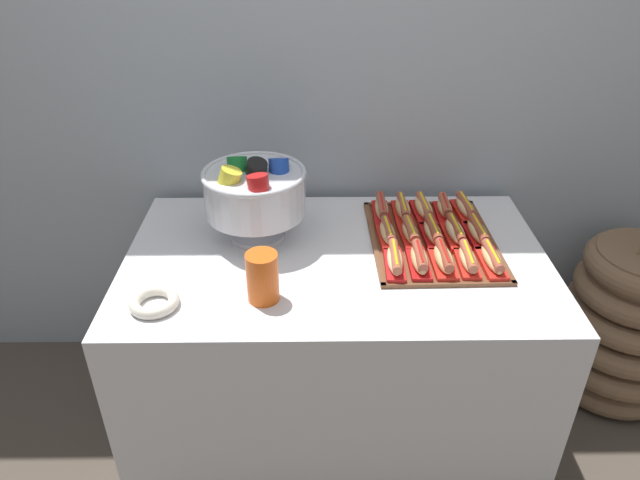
{
  "coord_description": "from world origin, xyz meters",
  "views": [
    {
      "loc": [
        -0.07,
        -1.56,
        1.76
      ],
      "look_at": [
        -0.05,
        -0.02,
        0.82
      ],
      "focal_mm": 32.45,
      "sensor_mm": 36.0,
      "label": 1
    }
  ],
  "objects": [
    {
      "name": "hot_dog_3",
      "position": [
        0.4,
        -0.08,
        0.79
      ],
      "size": [
        0.06,
        0.17,
        0.06
      ],
      "color": "red",
      "rests_on": "serving_tray"
    },
    {
      "name": "punch_bowl",
      "position": [
        -0.26,
        0.12,
        0.92
      ],
      "size": [
        0.34,
        0.34,
        0.29
      ],
      "color": "silver",
      "rests_on": "buffet_table"
    },
    {
      "name": "cup_stack",
      "position": [
        -0.22,
        -0.23,
        0.83
      ],
      "size": [
        0.09,
        0.09,
        0.15
      ],
      "color": "#EA5B19",
      "rests_on": "buffet_table"
    },
    {
      "name": "hot_dog_8",
      "position": [
        0.4,
        0.08,
        0.79
      ],
      "size": [
        0.07,
        0.18,
        0.06
      ],
      "color": "red",
      "rests_on": "serving_tray"
    },
    {
      "name": "hot_dog_0",
      "position": [
        0.17,
        -0.09,
        0.79
      ],
      "size": [
        0.06,
        0.18,
        0.06
      ],
      "color": "red",
      "rests_on": "serving_tray"
    },
    {
      "name": "hot_dog_4",
      "position": [
        0.47,
        -0.08,
        0.79
      ],
      "size": [
        0.07,
        0.18,
        0.06
      ],
      "color": "red",
      "rests_on": "serving_tray"
    },
    {
      "name": "ground_plane",
      "position": [
        0.0,
        0.0,
        0.0
      ],
      "size": [
        10.0,
        10.0,
        0.0
      ],
      "primitive_type": "plane",
      "color": "#4C4238"
    },
    {
      "name": "hot_dog_6",
      "position": [
        0.25,
        0.08,
        0.79
      ],
      "size": [
        0.07,
        0.16,
        0.06
      ],
      "color": "red",
      "rests_on": "serving_tray"
    },
    {
      "name": "back_wall",
      "position": [
        0.0,
        0.5,
        1.3
      ],
      "size": [
        6.0,
        0.1,
        2.6
      ],
      "primitive_type": "cube",
      "color": "#9EA8B2",
      "rests_on": "ground_plane"
    },
    {
      "name": "hot_dog_9",
      "position": [
        0.47,
        0.08,
        0.79
      ],
      "size": [
        0.07,
        0.18,
        0.06
      ],
      "color": "#B21414",
      "rests_on": "serving_tray"
    },
    {
      "name": "serving_tray",
      "position": [
        0.32,
        0.08,
        0.76
      ],
      "size": [
        0.41,
        0.53,
        0.01
      ],
      "color": "brown",
      "rests_on": "buffet_table"
    },
    {
      "name": "buffet_table",
      "position": [
        0.0,
        0.0,
        0.4
      ],
      "size": [
        1.36,
        0.82,
        0.75
      ],
      "color": "silver",
      "rests_on": "ground_plane"
    },
    {
      "name": "hot_dog_14",
      "position": [
        0.47,
        0.25,
        0.79
      ],
      "size": [
        0.08,
        0.19,
        0.06
      ],
      "color": "red",
      "rests_on": "serving_tray"
    },
    {
      "name": "hot_dog_5",
      "position": [
        0.17,
        0.08,
        0.79
      ],
      "size": [
        0.07,
        0.17,
        0.06
      ],
      "color": "red",
      "rests_on": "serving_tray"
    },
    {
      "name": "hot_dog_7",
      "position": [
        0.32,
        0.08,
        0.79
      ],
      "size": [
        0.07,
        0.18,
        0.06
      ],
      "color": "#B21414",
      "rests_on": "serving_tray"
    },
    {
      "name": "hot_dog_12",
      "position": [
        0.32,
        0.25,
        0.79
      ],
      "size": [
        0.08,
        0.18,
        0.06
      ],
      "color": "red",
      "rests_on": "serving_tray"
    },
    {
      "name": "hot_dog_1",
      "position": [
        0.25,
        -0.08,
        0.79
      ],
      "size": [
        0.06,
        0.17,
        0.06
      ],
      "color": "#B21414",
      "rests_on": "serving_tray"
    },
    {
      "name": "hot_dog_13",
      "position": [
        0.39,
        0.25,
        0.79
      ],
      "size": [
        0.07,
        0.15,
        0.06
      ],
      "color": "red",
      "rests_on": "serving_tray"
    },
    {
      "name": "floor_vase",
      "position": [
        1.14,
        0.18,
        0.31
      ],
      "size": [
        0.51,
        0.51,
        1.14
      ],
      "color": "brown",
      "rests_on": "ground_plane"
    },
    {
      "name": "hot_dog_10",
      "position": [
        0.17,
        0.24,
        0.79
      ],
      "size": [
        0.06,
        0.18,
        0.06
      ],
      "color": "red",
      "rests_on": "serving_tray"
    },
    {
      "name": "hot_dog_11",
      "position": [
        0.24,
        0.25,
        0.79
      ],
      "size": [
        0.06,
        0.17,
        0.06
      ],
      "color": "red",
      "rests_on": "serving_tray"
    },
    {
      "name": "hot_dog_2",
      "position": [
        0.32,
        -0.08,
        0.79
      ],
      "size": [
        0.07,
        0.17,
        0.06
      ],
      "color": "red",
      "rests_on": "serving_tray"
    },
    {
      "name": "donut",
      "position": [
        -0.52,
        -0.26,
        0.77
      ],
      "size": [
        0.14,
        0.14,
        0.03
      ],
      "color": "silver",
      "rests_on": "buffet_table"
    }
  ]
}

